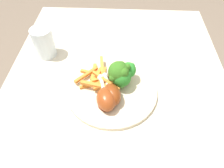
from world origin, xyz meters
name	(u,v)px	position (x,y,z in m)	size (l,w,h in m)	color
dining_table	(115,128)	(0.00, 0.00, 0.59)	(1.05, 0.69, 0.70)	beige
dinner_plate	(112,90)	(-0.06, -0.01, 0.71)	(0.26, 0.26, 0.01)	beige
broccoli_floret_front	(121,77)	(-0.07, 0.01, 0.75)	(0.06, 0.06, 0.07)	#73B952
broccoli_floret_middle	(128,70)	(-0.10, 0.03, 0.75)	(0.05, 0.05, 0.06)	#90B45F
broccoli_floret_back	(119,71)	(-0.08, 0.01, 0.76)	(0.06, 0.06, 0.08)	#8CA755
carrot_fries_pile	(100,78)	(-0.09, -0.05, 0.73)	(0.14, 0.14, 0.03)	orange
chicken_drumstick_near	(106,98)	(-0.01, -0.03, 0.74)	(0.13, 0.07, 0.05)	#5E210D
chicken_drumstick_far	(112,93)	(-0.02, -0.01, 0.74)	(0.12, 0.07, 0.05)	#521D0A
water_glass	(44,42)	(-0.21, -0.24, 0.75)	(0.07, 0.07, 0.10)	silver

